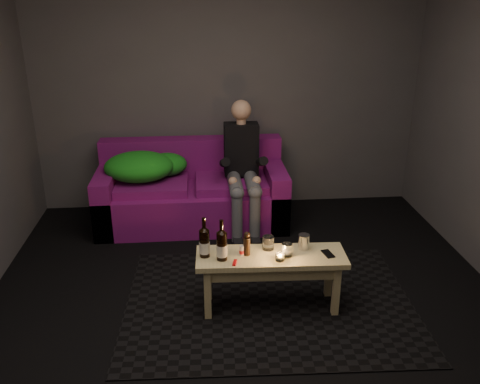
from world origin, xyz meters
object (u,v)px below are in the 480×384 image
(sofa, at_px, (192,194))
(steel_cup, at_px, (304,242))
(person, at_px, (243,164))
(coffee_table, at_px, (271,264))
(beer_bottle_b, at_px, (222,245))
(beer_bottle_a, at_px, (204,242))

(sofa, height_order, steel_cup, sofa)
(person, distance_m, coffee_table, 1.48)
(sofa, distance_m, coffee_table, 1.70)
(beer_bottle_b, bearing_deg, coffee_table, 5.50)
(steel_cup, bearing_deg, beer_bottle_a, -175.84)
(beer_bottle_a, height_order, beer_bottle_b, beer_bottle_b)
(beer_bottle_a, distance_m, steel_cup, 0.74)
(person, xyz_separation_m, beer_bottle_a, (-0.40, -1.43, -0.09))
(sofa, bearing_deg, coffee_table, -70.30)
(person, relative_size, beer_bottle_a, 4.11)
(sofa, bearing_deg, beer_bottle_a, -86.58)
(person, bearing_deg, sofa, 163.09)
(beer_bottle_b, bearing_deg, beer_bottle_a, 154.73)
(coffee_table, xyz_separation_m, beer_bottle_b, (-0.36, -0.03, 0.19))
(sofa, bearing_deg, beer_bottle_b, -82.50)
(beer_bottle_a, bearing_deg, beer_bottle_b, -25.27)
(person, height_order, coffee_table, person)
(beer_bottle_a, relative_size, beer_bottle_b, 0.99)
(beer_bottle_a, distance_m, beer_bottle_b, 0.13)
(steel_cup, bearing_deg, coffee_table, -163.28)
(person, distance_m, beer_bottle_b, 1.51)
(person, bearing_deg, beer_bottle_a, -105.80)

